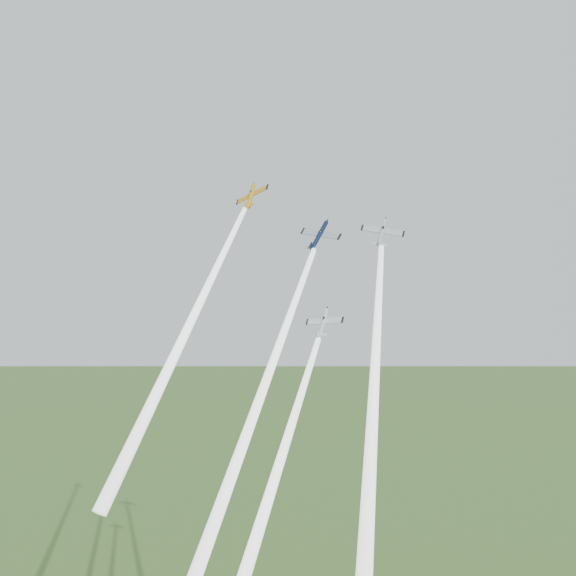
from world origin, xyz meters
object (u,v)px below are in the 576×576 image
at_px(plane_silver_low, 324,323).
at_px(plane_yellow, 251,196).
at_px(plane_silver_right, 382,232).
at_px(plane_navy, 319,236).

bearing_deg(plane_silver_low, plane_yellow, 157.20).
height_order(plane_yellow, plane_silver_right, plane_yellow).
relative_size(plane_silver_right, plane_silver_low, 1.08).
xyz_separation_m(plane_yellow, plane_silver_right, (26.27, -8.59, -8.48)).
height_order(plane_navy, plane_silver_right, plane_silver_right).
distance_m(plane_navy, plane_silver_right, 11.29).
bearing_deg(plane_yellow, plane_silver_right, 4.22).
xyz_separation_m(plane_navy, plane_silver_right, (11.27, -0.52, 0.26)).
height_order(plane_yellow, plane_silver_low, plane_yellow).
relative_size(plane_yellow, plane_silver_low, 1.15).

